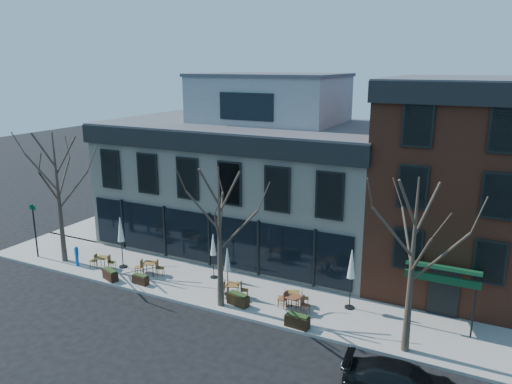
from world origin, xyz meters
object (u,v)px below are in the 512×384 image
at_px(parked_sedan, 403,382).
at_px(call_box, 77,255).
at_px(cafe_set_0, 103,261).
at_px(umbrella_0, 121,232).

relative_size(parked_sedan, call_box, 3.50).
bearing_deg(parked_sedan, cafe_set_0, 72.70).
distance_m(call_box, umbrella_0, 3.17).
height_order(parked_sedan, cafe_set_0, parked_sedan).
relative_size(call_box, umbrella_0, 0.40).
bearing_deg(cafe_set_0, call_box, -164.59).
relative_size(call_box, cafe_set_0, 0.77).
bearing_deg(cafe_set_0, parked_sedan, -12.14).
bearing_deg(umbrella_0, cafe_set_0, -146.86).
distance_m(parked_sedan, call_box, 19.95).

